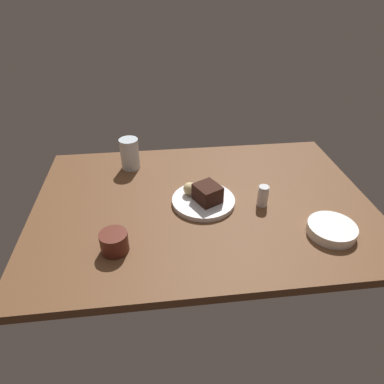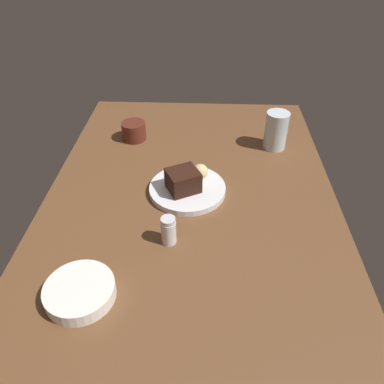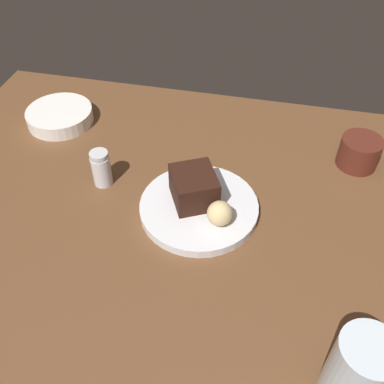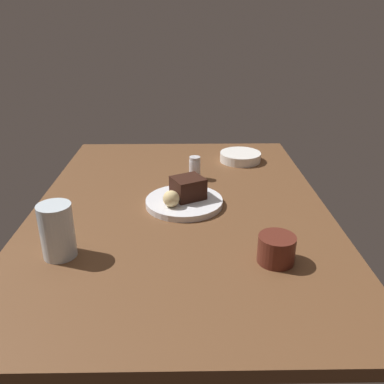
# 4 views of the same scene
# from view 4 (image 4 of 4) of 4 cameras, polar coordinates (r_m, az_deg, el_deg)

# --- Properties ---
(dining_table) EXTENTS (1.20, 0.84, 0.03)m
(dining_table) POSITION_cam_4_polar(r_m,az_deg,el_deg) (1.19, -1.62, -2.47)
(dining_table) COLOR brown
(dining_table) RESTS_ON ground
(dessert_plate) EXTENTS (0.22, 0.22, 0.02)m
(dessert_plate) POSITION_cam_4_polar(r_m,az_deg,el_deg) (1.18, -1.10, -1.38)
(dessert_plate) COLOR silver
(dessert_plate) RESTS_ON dining_table
(chocolate_cake_slice) EXTENTS (0.11, 0.11, 0.06)m
(chocolate_cake_slice) POSITION_cam_4_polar(r_m,az_deg,el_deg) (1.17, -0.56, 0.60)
(chocolate_cake_slice) COLOR black
(chocolate_cake_slice) RESTS_ON dessert_plate
(bread_roll) EXTENTS (0.05, 0.05, 0.05)m
(bread_roll) POSITION_cam_4_polar(r_m,az_deg,el_deg) (1.13, -2.94, -0.94)
(bread_roll) COLOR #DBC184
(bread_roll) RESTS_ON dessert_plate
(salt_shaker) EXTENTS (0.04, 0.04, 0.08)m
(salt_shaker) POSITION_cam_4_polar(r_m,az_deg,el_deg) (1.36, 0.39, 3.40)
(salt_shaker) COLOR silver
(salt_shaker) RESTS_ON dining_table
(water_glass) EXTENTS (0.08, 0.08, 0.13)m
(water_glass) POSITION_cam_4_polar(r_m,az_deg,el_deg) (0.96, -18.40, -5.19)
(water_glass) COLOR silver
(water_glass) RESTS_ON dining_table
(side_bowl) EXTENTS (0.15, 0.15, 0.03)m
(side_bowl) POSITION_cam_4_polar(r_m,az_deg,el_deg) (1.54, 6.79, 4.93)
(side_bowl) COLOR white
(side_bowl) RESTS_ON dining_table
(coffee_cup) EXTENTS (0.08, 0.08, 0.06)m
(coffee_cup) POSITION_cam_4_polar(r_m,az_deg,el_deg) (0.93, 11.76, -7.84)
(coffee_cup) COLOR #562319
(coffee_cup) RESTS_ON dining_table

